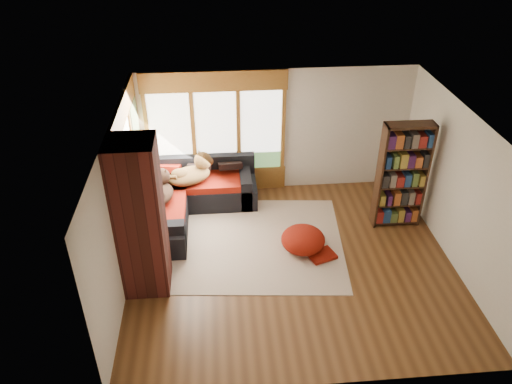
# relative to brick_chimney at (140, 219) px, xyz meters

# --- Properties ---
(floor) EXTENTS (5.50, 5.50, 0.00)m
(floor) POSITION_rel_brick_chimney_xyz_m (2.40, 0.35, -1.30)
(floor) COLOR #4D2D15
(floor) RESTS_ON ground
(ceiling) EXTENTS (5.50, 5.50, 0.00)m
(ceiling) POSITION_rel_brick_chimney_xyz_m (2.40, 0.35, 1.30)
(ceiling) COLOR white
(wall_back) EXTENTS (5.50, 0.04, 2.60)m
(wall_back) POSITION_rel_brick_chimney_xyz_m (2.40, 2.85, 0.00)
(wall_back) COLOR silver
(wall_back) RESTS_ON ground
(wall_front) EXTENTS (5.50, 0.04, 2.60)m
(wall_front) POSITION_rel_brick_chimney_xyz_m (2.40, -2.15, 0.00)
(wall_front) COLOR silver
(wall_front) RESTS_ON ground
(wall_left) EXTENTS (0.04, 5.00, 2.60)m
(wall_left) POSITION_rel_brick_chimney_xyz_m (-0.35, 0.35, 0.00)
(wall_left) COLOR silver
(wall_left) RESTS_ON ground
(wall_right) EXTENTS (0.04, 5.00, 2.60)m
(wall_right) POSITION_rel_brick_chimney_xyz_m (5.15, 0.35, 0.00)
(wall_right) COLOR silver
(wall_right) RESTS_ON ground
(windows_back) EXTENTS (2.82, 0.10, 1.90)m
(windows_back) POSITION_rel_brick_chimney_xyz_m (1.20, 2.82, 0.05)
(windows_back) COLOR brown
(windows_back) RESTS_ON wall_back
(windows_left) EXTENTS (0.10, 2.62, 1.90)m
(windows_left) POSITION_rel_brick_chimney_xyz_m (-0.32, 1.55, 0.05)
(windows_left) COLOR brown
(windows_left) RESTS_ON wall_left
(roller_blind) EXTENTS (0.03, 0.72, 0.90)m
(roller_blind) POSITION_rel_brick_chimney_xyz_m (-0.29, 2.38, 0.45)
(roller_blind) COLOR #698154
(roller_blind) RESTS_ON wall_left
(brick_chimney) EXTENTS (0.70, 0.70, 2.60)m
(brick_chimney) POSITION_rel_brick_chimney_xyz_m (0.00, 0.00, 0.00)
(brick_chimney) COLOR #471914
(brick_chimney) RESTS_ON ground
(sectional_sofa) EXTENTS (2.20, 2.20, 0.80)m
(sectional_sofa) POSITION_rel_brick_chimney_xyz_m (0.45, 2.05, -1.00)
(sectional_sofa) COLOR black
(sectional_sofa) RESTS_ON ground
(area_rug) EXTENTS (3.85, 3.08, 0.01)m
(area_rug) POSITION_rel_brick_chimney_xyz_m (1.59, 0.96, -1.29)
(area_rug) COLOR silver
(area_rug) RESTS_ON ground
(bookshelf) EXTENTS (0.89, 0.30, 2.07)m
(bookshelf) POSITION_rel_brick_chimney_xyz_m (4.54, 1.33, -0.26)
(bookshelf) COLOR #382012
(bookshelf) RESTS_ON ground
(pouf) EXTENTS (1.01, 1.01, 0.42)m
(pouf) POSITION_rel_brick_chimney_xyz_m (2.65, 0.67, -1.08)
(pouf) COLOR maroon
(pouf) RESTS_ON area_rug
(dog_tan) EXTENTS (1.02, 0.88, 0.50)m
(dog_tan) POSITION_rel_brick_chimney_xyz_m (0.71, 2.22, -0.51)
(dog_tan) COLOR brown
(dog_tan) RESTS_ON sectional_sofa
(dog_brindle) EXTENTS (0.62, 0.87, 0.45)m
(dog_brindle) POSITION_rel_brick_chimney_xyz_m (0.12, 1.64, -0.54)
(dog_brindle) COLOR black
(dog_brindle) RESTS_ON sectional_sofa
(throw_pillows) EXTENTS (1.98, 1.68, 0.45)m
(throw_pillows) POSITION_rel_brick_chimney_xyz_m (0.48, 2.20, -0.52)
(throw_pillows) COLOR black
(throw_pillows) RESTS_ON sectional_sofa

